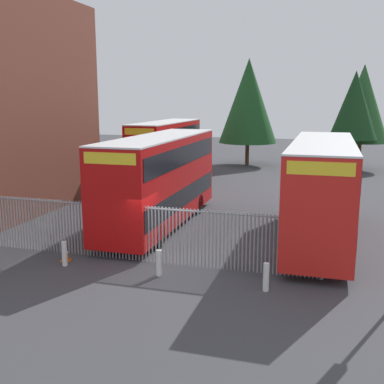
{
  "coord_description": "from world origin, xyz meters",
  "views": [
    {
      "loc": [
        5.86,
        -16.0,
        6.19
      ],
      "look_at": [
        0.0,
        4.0,
        2.0
      ],
      "focal_mm": 43.67,
      "sensor_mm": 36.0,
      "label": 1
    }
  ],
  "objects_px": {
    "bollard_near_left": "(64,254)",
    "bollard_near_right": "(266,277)",
    "traffic_cone_by_gate": "(66,254)",
    "double_decker_bus_behind_fence_right": "(166,147)",
    "double_decker_bus_behind_fence_left": "(160,177)",
    "bollard_center_front": "(159,263)",
    "double_decker_bus_near_gate": "(321,187)"
  },
  "relations": [
    {
      "from": "traffic_cone_by_gate",
      "to": "double_decker_bus_behind_fence_right",
      "type": "bearing_deg",
      "value": 98.0
    },
    {
      "from": "double_decker_bus_behind_fence_left",
      "to": "double_decker_bus_near_gate",
      "type": "bearing_deg",
      "value": -3.17
    },
    {
      "from": "bollard_near_left",
      "to": "traffic_cone_by_gate",
      "type": "distance_m",
      "value": 0.55
    },
    {
      "from": "bollard_near_left",
      "to": "bollard_near_right",
      "type": "height_order",
      "value": "same"
    },
    {
      "from": "double_decker_bus_behind_fence_left",
      "to": "bollard_near_right",
      "type": "distance_m",
      "value": 9.17
    },
    {
      "from": "traffic_cone_by_gate",
      "to": "bollard_near_right",
      "type": "bearing_deg",
      "value": -5.03
    },
    {
      "from": "traffic_cone_by_gate",
      "to": "bollard_near_left",
      "type": "bearing_deg",
      "value": -62.58
    },
    {
      "from": "bollard_near_left",
      "to": "traffic_cone_by_gate",
      "type": "bearing_deg",
      "value": 117.42
    },
    {
      "from": "bollard_near_left",
      "to": "bollard_center_front",
      "type": "bearing_deg",
      "value": 0.46
    },
    {
      "from": "traffic_cone_by_gate",
      "to": "double_decker_bus_behind_fence_left",
      "type": "bearing_deg",
      "value": 73.5
    },
    {
      "from": "double_decker_bus_behind_fence_left",
      "to": "traffic_cone_by_gate",
      "type": "relative_size",
      "value": 18.32
    },
    {
      "from": "bollard_near_right",
      "to": "double_decker_bus_near_gate",
      "type": "bearing_deg",
      "value": 76.21
    },
    {
      "from": "double_decker_bus_near_gate",
      "to": "bollard_near_right",
      "type": "distance_m",
      "value": 6.65
    },
    {
      "from": "double_decker_bus_near_gate",
      "to": "traffic_cone_by_gate",
      "type": "xyz_separation_m",
      "value": [
        -9.33,
        -5.49,
        -2.13
      ]
    },
    {
      "from": "double_decker_bus_behind_fence_left",
      "to": "traffic_cone_by_gate",
      "type": "bearing_deg",
      "value": -106.5
    },
    {
      "from": "double_decker_bus_behind_fence_left",
      "to": "traffic_cone_by_gate",
      "type": "xyz_separation_m",
      "value": [
        -1.75,
        -5.91,
        -2.13
      ]
    },
    {
      "from": "double_decker_bus_behind_fence_right",
      "to": "traffic_cone_by_gate",
      "type": "bearing_deg",
      "value": -82.0
    },
    {
      "from": "bollard_near_left",
      "to": "traffic_cone_by_gate",
      "type": "relative_size",
      "value": 1.61
    },
    {
      "from": "bollard_center_front",
      "to": "traffic_cone_by_gate",
      "type": "height_order",
      "value": "bollard_center_front"
    },
    {
      "from": "double_decker_bus_behind_fence_left",
      "to": "bollard_near_right",
      "type": "bearing_deg",
      "value": -47.39
    },
    {
      "from": "bollard_near_right",
      "to": "traffic_cone_by_gate",
      "type": "relative_size",
      "value": 1.61
    },
    {
      "from": "double_decker_bus_behind_fence_right",
      "to": "bollard_near_right",
      "type": "xyz_separation_m",
      "value": [
        10.55,
        -20.17,
        -1.95
      ]
    },
    {
      "from": "bollard_near_right",
      "to": "traffic_cone_by_gate",
      "type": "distance_m",
      "value": 7.85
    },
    {
      "from": "bollard_near_left",
      "to": "bollard_near_right",
      "type": "distance_m",
      "value": 7.58
    },
    {
      "from": "bollard_center_front",
      "to": "double_decker_bus_behind_fence_left",
      "type": "bearing_deg",
      "value": 109.57
    },
    {
      "from": "double_decker_bus_behind_fence_left",
      "to": "double_decker_bus_behind_fence_right",
      "type": "relative_size",
      "value": 1.0
    },
    {
      "from": "double_decker_bus_near_gate",
      "to": "traffic_cone_by_gate",
      "type": "height_order",
      "value": "double_decker_bus_near_gate"
    },
    {
      "from": "double_decker_bus_near_gate",
      "to": "bollard_near_left",
      "type": "distance_m",
      "value": 11.04
    },
    {
      "from": "double_decker_bus_near_gate",
      "to": "double_decker_bus_behind_fence_left",
      "type": "distance_m",
      "value": 7.59
    },
    {
      "from": "bollard_near_left",
      "to": "bollard_near_right",
      "type": "bearing_deg",
      "value": -1.7
    },
    {
      "from": "double_decker_bus_behind_fence_left",
      "to": "bollard_center_front",
      "type": "relative_size",
      "value": 11.38
    },
    {
      "from": "double_decker_bus_near_gate",
      "to": "double_decker_bus_behind_fence_left",
      "type": "xyz_separation_m",
      "value": [
        -7.58,
        0.42,
        0.0
      ]
    }
  ]
}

